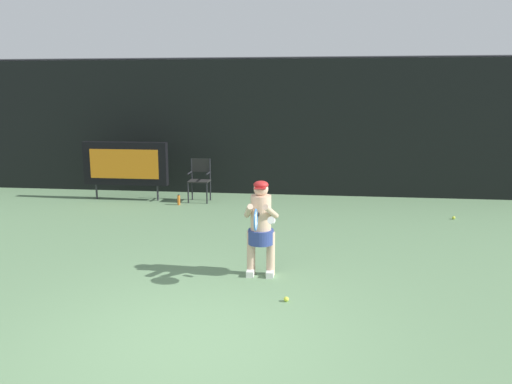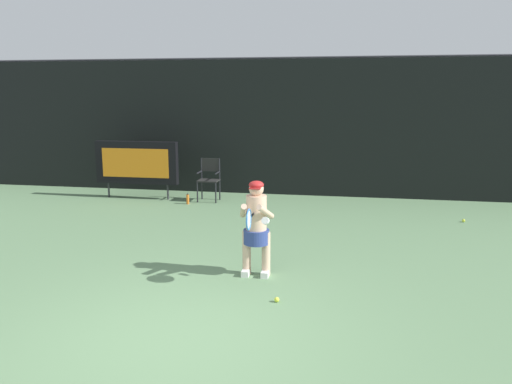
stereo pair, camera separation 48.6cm
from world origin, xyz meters
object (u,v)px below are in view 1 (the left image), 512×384
object	(u,v)px
water_bottle	(179,200)
tennis_ball_loose	(286,299)
tennis_racket	(256,219)
tennis_player	(261,225)
umpire_chair	(200,177)
tennis_ball_spare	(454,218)
scoreboard	(125,164)

from	to	relation	value
water_bottle	tennis_ball_loose	distance (m)	6.35
tennis_ball_loose	tennis_racket	bearing A→B (deg)	134.43
tennis_player	tennis_racket	xyz separation A→B (m)	(-0.01, -0.49, 0.21)
umpire_chair	tennis_racket	distance (m)	6.01
umpire_chair	tennis_ball_spare	bearing A→B (deg)	-11.02
water_bottle	tennis_ball_spare	xyz separation A→B (m)	(6.40, -0.66, -0.09)
umpire_chair	tennis_ball_loose	world-z (taller)	umpire_chair
water_bottle	umpire_chair	bearing A→B (deg)	50.09
tennis_ball_loose	tennis_ball_spare	distance (m)	5.96
scoreboard	umpire_chair	distance (m)	1.95
water_bottle	tennis_racket	bearing A→B (deg)	-63.31
scoreboard	tennis_racket	world-z (taller)	scoreboard
scoreboard	tennis_ball_spare	xyz separation A→B (m)	(7.90, -1.10, -0.91)
scoreboard	tennis_racket	xyz separation A→B (m)	(4.07, -5.54, 0.05)
tennis_player	tennis_ball_loose	size ratio (longest dim) A/B	21.48
water_bottle	tennis_player	distance (m)	5.32
scoreboard	tennis_player	size ratio (longest dim) A/B	1.51
umpire_chair	tennis_ball_loose	xyz separation A→B (m)	(2.61, -6.08, -0.58)
scoreboard	tennis_racket	distance (m)	6.87
tennis_player	tennis_racket	distance (m)	0.53
tennis_ball_loose	scoreboard	bearing A→B (deg)	127.01
tennis_player	water_bottle	bearing A→B (deg)	119.22
umpire_chair	tennis_ball_loose	size ratio (longest dim) A/B	15.88
tennis_racket	tennis_ball_spare	size ratio (longest dim) A/B	8.85
umpire_chair	tennis_ball_spare	world-z (taller)	umpire_chair
tennis_racket	tennis_player	bearing A→B (deg)	77.80
umpire_chair	tennis_ball_spare	size ratio (longest dim) A/B	15.88
scoreboard	tennis_racket	bearing A→B (deg)	-53.71
water_bottle	tennis_racket	distance (m)	5.77
umpire_chair	water_bottle	distance (m)	0.82
water_bottle	scoreboard	bearing A→B (deg)	163.71
water_bottle	tennis_ball_loose	xyz separation A→B (m)	(3.03, -5.58, -0.09)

